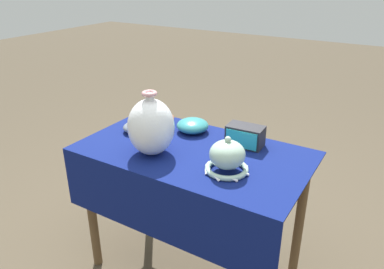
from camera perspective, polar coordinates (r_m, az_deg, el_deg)
The scene contains 8 objects.
ground_plane at distance 2.07m, azimuth 0.21°, elevation -19.65°, with size 14.00×14.00×0.00m, color #4C4233.
display_table at distance 1.70m, azimuth -0.10°, elevation -5.35°, with size 1.03×0.58×0.69m.
vase_tall_bulbous at distance 1.60m, azimuth -6.26°, elevation 1.19°, with size 0.20×0.20×0.28m.
vase_dome_bell at distance 1.48m, azimuth 5.38°, elevation -3.53°, with size 0.19×0.19×0.15m.
mosaic_tile_box at distance 1.71m, azimuth 8.08°, elevation -0.21°, with size 0.17×0.11×0.10m.
bowl_shallow_terracotta at distance 1.94m, azimuth -4.63°, elevation 2.47°, with size 0.13×0.13×0.06m, color #BC6642.
bowl_shallow_teal at distance 1.84m, azimuth 0.09°, elevation 1.38°, with size 0.16×0.16×0.07m, color teal.
bowl_shallow_slate at distance 1.87m, azimuth -8.55°, elevation 1.11°, with size 0.13×0.13×0.05m, color slate.
Camera 1 is at (0.77, -1.28, 1.44)m, focal length 35.00 mm.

